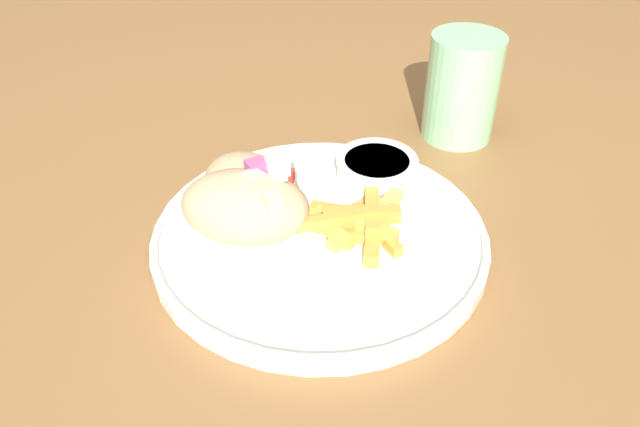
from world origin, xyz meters
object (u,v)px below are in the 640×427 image
pita_sandwich_far (252,188)px  fries_pile (354,221)px  plate (320,235)px  sauce_ramekin (376,170)px  water_glass (461,92)px  pita_sandwich_near (245,206)px

pita_sandwich_far → fries_pile: (0.10, -0.00, -0.02)m
plate → sauce_ramekin: size_ratio=3.75×
fries_pile → water_glass: (0.07, 0.22, 0.03)m
fries_pile → water_glass: 0.23m
plate → pita_sandwich_far: (-0.07, 0.01, 0.03)m
pita_sandwich_near → plate: bearing=13.1°
pita_sandwich_far → sauce_ramekin: bearing=69.7°
pita_sandwich_far → water_glass: water_glass is taller
water_glass → pita_sandwich_far: bearing=-127.4°
plate → pita_sandwich_far: 0.07m
pita_sandwich_near → sauce_ramekin: (0.10, 0.10, -0.01)m
fries_pile → sauce_ramekin: bearing=85.9°
fries_pile → pita_sandwich_near: bearing=-162.8°
pita_sandwich_near → fries_pile: pita_sandwich_near is taller
plate → pita_sandwich_near: pita_sandwich_near is taller
sauce_ramekin → plate: bearing=-112.1°
pita_sandwich_near → pita_sandwich_far: (-0.01, 0.03, -0.00)m
pita_sandwich_far → pita_sandwich_near: bearing=-45.6°
water_glass → plate: bearing=-113.5°
fries_pile → water_glass: size_ratio=0.90×
plate → pita_sandwich_far: bearing=170.2°
pita_sandwich_far → sauce_ramekin: (0.10, 0.07, -0.01)m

